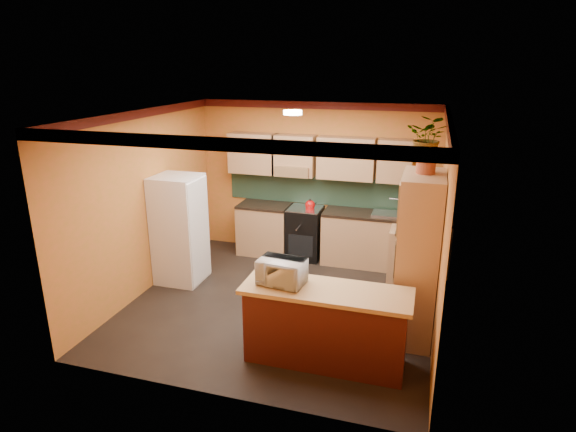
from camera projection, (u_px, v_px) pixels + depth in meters
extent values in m
plane|color=black|center=(281.00, 304.00, 6.95)|extent=(4.20, 4.20, 0.00)
cube|color=white|center=(280.00, 114.00, 6.12)|extent=(4.20, 4.20, 0.04)
cube|color=orange|center=(316.00, 180.00, 8.45)|extent=(4.20, 0.04, 2.70)
cube|color=orange|center=(215.00, 278.00, 4.62)|extent=(4.20, 0.04, 2.70)
cube|color=orange|center=(145.00, 202.00, 7.11)|extent=(0.04, 4.20, 2.70)
cube|color=orange|center=(441.00, 229.00, 5.96)|extent=(0.04, 4.20, 2.70)
cube|color=#223E30|center=(330.00, 190.00, 8.42)|extent=(3.70, 0.02, 0.53)
cube|color=#223E30|center=(439.00, 210.00, 7.30)|extent=(0.02, 1.40, 0.53)
cube|color=tan|center=(320.00, 157.00, 8.13)|extent=(3.10, 0.34, 0.70)
cylinder|color=white|center=(293.00, 112.00, 6.68)|extent=(0.26, 0.26, 0.06)
cube|color=tan|center=(340.00, 237.00, 8.32)|extent=(3.65, 0.60, 0.88)
cube|color=black|center=(341.00, 212.00, 8.18)|extent=(3.65, 0.62, 0.04)
cube|color=black|center=(305.00, 233.00, 8.48)|extent=(0.58, 0.58, 0.91)
cube|color=silver|center=(387.00, 214.00, 7.96)|extent=(0.48, 0.40, 0.03)
cube|color=tan|center=(415.00, 256.00, 7.50)|extent=(0.60, 0.80, 0.88)
cube|color=black|center=(418.00, 228.00, 7.36)|extent=(0.62, 0.80, 0.04)
cube|color=white|center=(179.00, 229.00, 7.47)|extent=(0.68, 0.66, 1.70)
cube|color=tan|center=(418.00, 259.00, 5.84)|extent=(0.48, 0.90, 2.10)
cylinder|color=brown|center=(426.00, 167.00, 5.54)|extent=(0.22, 0.22, 0.16)
imported|color=tan|center=(428.00, 138.00, 5.44)|extent=(0.55, 0.51, 0.51)
cube|color=#4F1D12|center=(325.00, 328.00, 5.48)|extent=(1.80, 0.55, 0.88)
cube|color=tan|center=(326.00, 291.00, 5.34)|extent=(1.90, 0.65, 0.05)
imported|color=white|center=(282.00, 272.00, 5.43)|extent=(0.55, 0.40, 0.29)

